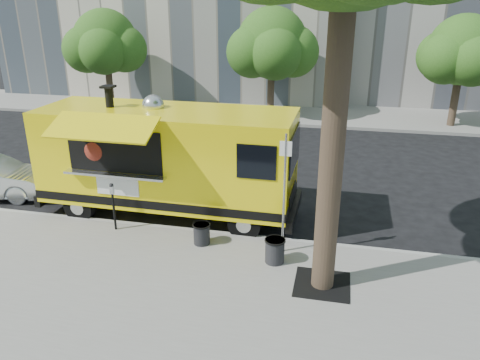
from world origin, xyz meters
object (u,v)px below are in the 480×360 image
(trash_bin_left, at_px, (275,250))
(sign_post, at_px, (284,188))
(far_tree_b, at_px, (272,43))
(far_tree_a, at_px, (105,42))
(trash_bin_right, at_px, (202,233))
(far_tree_c, at_px, (463,50))
(parking_meter, at_px, (113,201))
(food_truck, at_px, (166,158))

(trash_bin_left, bearing_deg, sign_post, 78.63)
(sign_post, bearing_deg, far_tree_b, 100.15)
(far_tree_a, height_order, trash_bin_right, far_tree_a)
(far_tree_c, bearing_deg, far_tree_b, 178.09)
(sign_post, bearing_deg, far_tree_c, 65.19)
(far_tree_c, bearing_deg, parking_meter, -128.66)
(trash_bin_right, bearing_deg, food_truck, 131.01)
(parking_meter, height_order, food_truck, food_truck)
(far_tree_b, height_order, trash_bin_left, far_tree_b)
(far_tree_a, bearing_deg, sign_post, -50.17)
(far_tree_a, height_order, far_tree_b, far_tree_b)
(sign_post, bearing_deg, trash_bin_left, -101.37)
(trash_bin_left, bearing_deg, parking_meter, 170.62)
(far_tree_b, distance_m, food_truck, 12.75)
(food_truck, bearing_deg, far_tree_a, 123.93)
(far_tree_c, xyz_separation_m, parking_meter, (-11.00, -13.75, -2.74))
(trash_bin_left, bearing_deg, far_tree_c, 65.64)
(far_tree_b, height_order, parking_meter, far_tree_b)
(sign_post, height_order, trash_bin_left, sign_post)
(sign_post, xyz_separation_m, parking_meter, (-4.55, 0.20, -0.87))
(far_tree_c, bearing_deg, far_tree_a, -179.68)
(far_tree_c, height_order, food_truck, far_tree_c)
(far_tree_a, relative_size, parking_meter, 4.01)
(far_tree_a, xyz_separation_m, far_tree_c, (18.00, 0.10, -0.06))
(food_truck, distance_m, trash_bin_right, 2.68)
(far_tree_a, relative_size, trash_bin_left, 9.02)
(far_tree_b, distance_m, trash_bin_left, 15.36)
(far_tree_b, xyz_separation_m, trash_bin_right, (0.50, -14.30, -3.39))
(trash_bin_right, bearing_deg, far_tree_c, 58.74)
(far_tree_b, relative_size, parking_meter, 4.12)
(far_tree_a, xyz_separation_m, trash_bin_left, (11.44, -14.38, -3.31))
(food_truck, bearing_deg, far_tree_c, 51.28)
(trash_bin_left, bearing_deg, trash_bin_right, 165.95)
(far_tree_b, distance_m, trash_bin_right, 14.70)
(far_tree_a, relative_size, trash_bin_right, 9.95)
(far_tree_b, bearing_deg, parking_meter, -98.10)
(far_tree_a, height_order, parking_meter, far_tree_a)
(far_tree_c, relative_size, parking_meter, 3.90)
(far_tree_b, bearing_deg, trash_bin_right, -87.99)
(far_tree_a, height_order, food_truck, far_tree_a)
(sign_post, distance_m, parking_meter, 4.64)
(sign_post, xyz_separation_m, food_truck, (-3.58, 1.72, -0.11))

